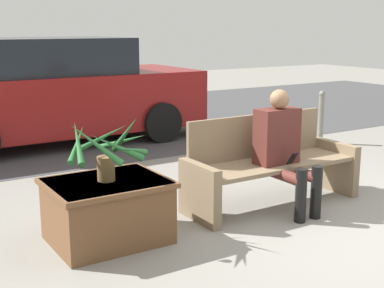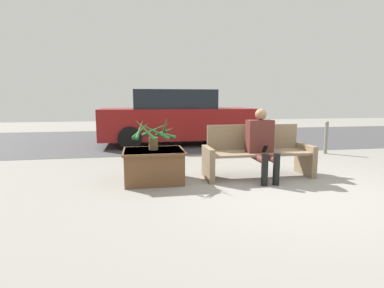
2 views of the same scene
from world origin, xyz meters
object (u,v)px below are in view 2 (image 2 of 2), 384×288
(bench, at_px, (257,153))
(potted_plant, at_px, (154,133))
(planter_box, at_px, (154,165))
(bollard_post, at_px, (326,137))
(parked_car, at_px, (176,118))
(person_seated, at_px, (262,142))

(bench, xyz_separation_m, potted_plant, (-1.76, -0.05, 0.38))
(bench, height_order, planter_box, bench)
(planter_box, relative_size, bollard_post, 1.19)
(parked_car, xyz_separation_m, bollard_post, (3.39, -2.25, -0.35))
(bench, bearing_deg, bollard_post, 35.14)
(bollard_post, bearing_deg, person_seated, -141.91)
(person_seated, relative_size, planter_box, 1.22)
(planter_box, distance_m, potted_plant, 0.51)
(planter_box, height_order, potted_plant, potted_plant)
(planter_box, bearing_deg, parked_car, 77.76)
(parked_car, bearing_deg, planter_box, -102.24)
(planter_box, relative_size, potted_plant, 1.34)
(planter_box, bearing_deg, bollard_post, 22.94)
(potted_plant, bearing_deg, bench, 1.47)
(bench, height_order, potted_plant, potted_plant)
(bench, relative_size, person_seated, 1.58)
(bench, height_order, person_seated, person_seated)
(potted_plant, xyz_separation_m, bollard_post, (4.26, 1.81, -0.37))
(bench, relative_size, parked_car, 0.42)
(person_seated, bearing_deg, bollard_post, 38.09)
(person_seated, distance_m, potted_plant, 1.76)
(planter_box, distance_m, parked_car, 4.18)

